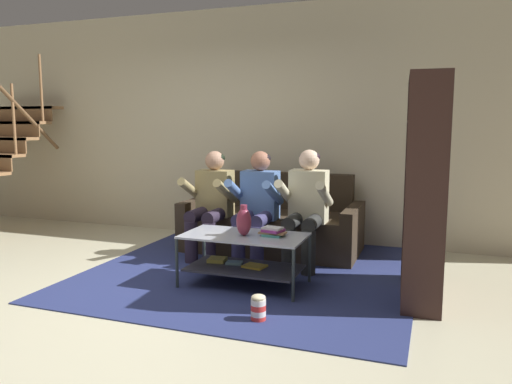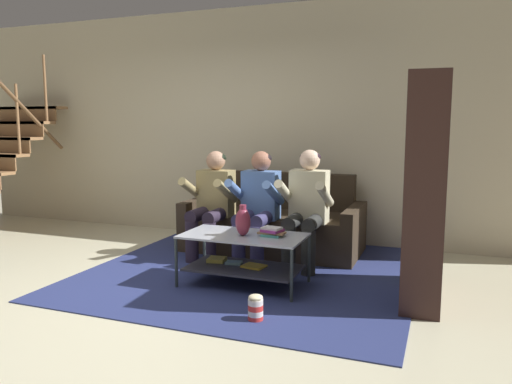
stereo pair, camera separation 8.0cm
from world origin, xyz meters
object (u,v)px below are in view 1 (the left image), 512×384
(person_seated_right, at_px, (306,204))
(coffee_table, at_px, (243,252))
(person_seated_middle, at_px, (257,202))
(person_seated_left, at_px, (211,200))
(bookshelf, at_px, (428,208))
(vase, at_px, (244,221))
(book_stack, at_px, (273,232))
(popcorn_tub, at_px, (258,308))
(couch, at_px, (273,225))

(person_seated_right, height_order, coffee_table, person_seated_right)
(person_seated_middle, bearing_deg, person_seated_left, -179.91)
(person_seated_middle, xyz_separation_m, coffee_table, (0.15, -0.77, -0.33))
(bookshelf, bearing_deg, vase, -167.84)
(book_stack, distance_m, popcorn_tub, 0.89)
(couch, xyz_separation_m, vase, (0.17, -1.36, 0.31))
(couch, relative_size, popcorn_tub, 9.82)
(popcorn_tub, bearing_deg, person_seated_left, 125.84)
(couch, xyz_separation_m, person_seated_right, (0.53, -0.55, 0.37))
(coffee_table, height_order, vase, vase)
(person_seated_right, bearing_deg, book_stack, -98.92)
(person_seated_left, height_order, person_seated_right, person_seated_right)
(coffee_table, bearing_deg, bookshelf, 10.68)
(vase, xyz_separation_m, bookshelf, (1.53, 0.33, 0.16))
(vase, distance_m, book_stack, 0.27)
(vase, bearing_deg, couch, 97.07)
(person_seated_left, xyz_separation_m, bookshelf, (2.23, -0.47, 0.12))
(person_seated_right, height_order, popcorn_tub, person_seated_right)
(person_seated_left, height_order, book_stack, person_seated_left)
(couch, height_order, book_stack, couch)
(person_seated_right, relative_size, vase, 4.32)
(person_seated_middle, xyz_separation_m, person_seated_right, (0.53, 0.00, 0.01))
(bookshelf, bearing_deg, person_seated_left, 167.99)
(coffee_table, bearing_deg, person_seated_middle, 101.07)
(person_seated_middle, distance_m, vase, 0.82)
(couch, bearing_deg, person_seated_right, -46.33)
(coffee_table, bearing_deg, book_stack, 8.59)
(person_seated_left, distance_m, person_seated_right, 1.06)
(couch, bearing_deg, book_stack, -72.10)
(vase, bearing_deg, popcorn_tub, -61.02)
(vase, height_order, book_stack, vase)
(person_seated_middle, xyz_separation_m, popcorn_tub, (0.56, -1.50, -0.54))
(person_seated_left, distance_m, vase, 1.07)
(person_seated_right, distance_m, popcorn_tub, 1.61)
(couch, bearing_deg, person_seated_middle, -90.00)
(person_seated_right, distance_m, vase, 0.89)
(popcorn_tub, bearing_deg, coffee_table, 118.85)
(person_seated_middle, xyz_separation_m, book_stack, (0.41, -0.73, -0.14))
(couch, xyz_separation_m, popcorn_tub, (0.56, -2.06, -0.19))
(coffee_table, height_order, bookshelf, bookshelf)
(couch, distance_m, coffee_table, 1.33)
(person_seated_middle, relative_size, coffee_table, 1.07)
(vase, bearing_deg, person_seated_left, 130.97)
(coffee_table, xyz_separation_m, book_stack, (0.26, 0.04, 0.20))
(popcorn_tub, bearing_deg, bookshelf, 41.94)
(person_seated_right, height_order, bookshelf, bookshelf)
(couch, height_order, person_seated_right, person_seated_right)
(coffee_table, distance_m, popcorn_tub, 0.87)
(couch, relative_size, person_seated_middle, 1.70)
(couch, height_order, popcorn_tub, couch)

